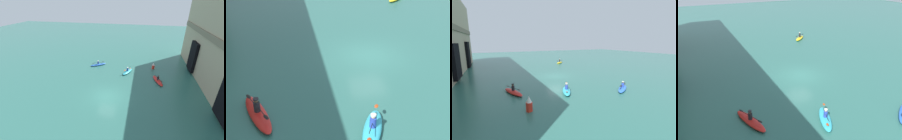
{
  "view_description": "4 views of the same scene",
  "coord_description": "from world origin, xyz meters",
  "views": [
    {
      "loc": [
        16.32,
        4.13,
        12.28
      ],
      "look_at": [
        -4.46,
        -0.19,
        1.86
      ],
      "focal_mm": 24.0,
      "sensor_mm": 36.0,
      "label": 1
    },
    {
      "loc": [
        -18.14,
        5.47,
        9.32
      ],
      "look_at": [
        -3.69,
        2.8,
        1.17
      ],
      "focal_mm": 50.0,
      "sensor_mm": 36.0,
      "label": 2
    },
    {
      "loc": [
        -21.15,
        8.88,
        5.36
      ],
      "look_at": [
        -4.39,
        0.64,
        1.76
      ],
      "focal_mm": 24.0,
      "sensor_mm": 36.0,
      "label": 3
    },
    {
      "loc": [
        -18.59,
        10.05,
        10.27
      ],
      "look_at": [
        -3.01,
        2.67,
        2.41
      ],
      "focal_mm": 35.0,
      "sensor_mm": 36.0,
      "label": 4
    }
  ],
  "objects": [
    {
      "name": "ground_plane",
      "position": [
        0.0,
        0.0,
        0.0
      ],
      "size": [
        120.0,
        120.0,
        0.0
      ],
      "primitive_type": "plane",
      "color": "#2D665B"
    },
    {
      "name": "kayak_red",
      "position": [
        -5.51,
        7.08,
        0.21
      ],
      "size": [
        3.48,
        1.85,
        1.07
      ],
      "rotation": [
        0.0,
        0.0,
        0.33
      ],
      "color": "red",
      "rests_on": "ground"
    },
    {
      "name": "kayak_cyan",
      "position": [
        -7.68,
        1.97,
        0.22
      ],
      "size": [
        3.04,
        1.91,
        1.05
      ],
      "rotation": [
        0.0,
        0.0,
        2.74
      ],
      "color": "#33B2C6",
      "rests_on": "ground"
    }
  ]
}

